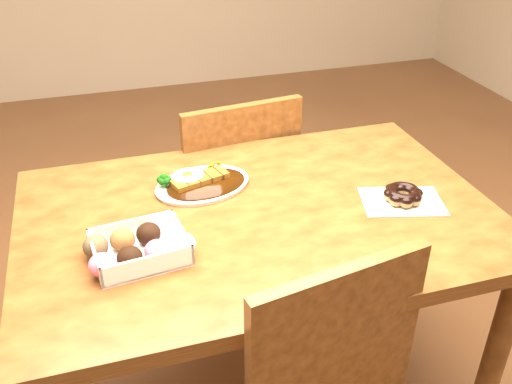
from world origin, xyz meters
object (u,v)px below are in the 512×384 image
object	(u,v)px
donut_box	(138,248)
pon_de_ring	(403,195)
chair_far	(231,195)
katsu_curry_plate	(200,183)
table	(259,243)

from	to	relation	value
donut_box	pon_de_ring	world-z (taller)	donut_box
chair_far	donut_box	xyz separation A→B (m)	(-0.38, -0.64, 0.30)
pon_de_ring	chair_far	bearing A→B (deg)	117.63
chair_far	pon_de_ring	xyz separation A→B (m)	(0.31, -0.60, 0.29)
chair_far	pon_de_ring	world-z (taller)	chair_far
donut_box	pon_de_ring	bearing A→B (deg)	3.47
katsu_curry_plate	pon_de_ring	size ratio (longest dim) A/B	1.23
table	pon_de_ring	size ratio (longest dim) A/B	5.01
donut_box	chair_far	bearing A→B (deg)	59.59
chair_far	donut_box	world-z (taller)	chair_far
table	katsu_curry_plate	distance (m)	0.23
katsu_curry_plate	donut_box	bearing A→B (deg)	-126.45
chair_far	table	bearing A→B (deg)	77.11
pon_de_ring	katsu_curry_plate	bearing A→B (deg)	154.82
chair_far	donut_box	distance (m)	0.80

